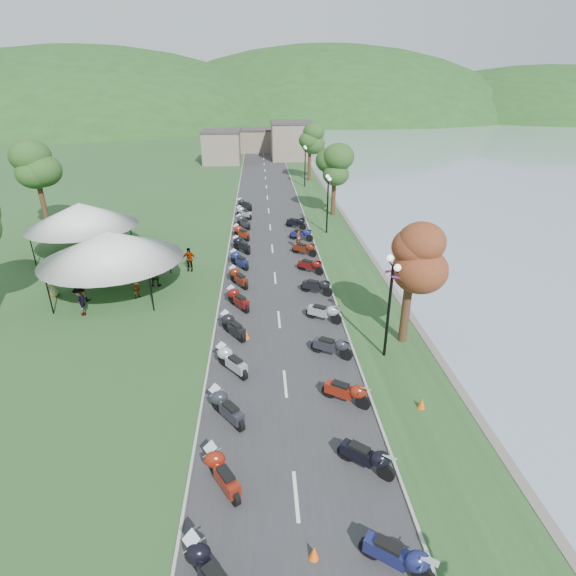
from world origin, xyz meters
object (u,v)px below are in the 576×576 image
object	(u,v)px
pedestrian_a	(138,297)
pedestrian_c	(83,315)
vendor_tent_main	(113,262)
pedestrian_b	(85,300)

from	to	relation	value
pedestrian_a	pedestrian_c	world-z (taller)	pedestrian_c
vendor_tent_main	pedestrian_c	world-z (taller)	vendor_tent_main
vendor_tent_main	pedestrian_a	xyz separation A→B (m)	(1.49, -0.95, -2.00)
pedestrian_c	pedestrian_a	bearing A→B (deg)	101.65
pedestrian_b	pedestrian_c	xyz separation A→B (m)	(0.59, -2.00, 0.00)
pedestrian_b	pedestrian_c	bearing A→B (deg)	124.05
pedestrian_c	pedestrian_b	bearing A→B (deg)	167.99
pedestrian_a	pedestrian_b	bearing A→B (deg)	115.27
pedestrian_b	pedestrian_c	world-z (taller)	pedestrian_c
vendor_tent_main	pedestrian_c	size ratio (longest dim) A/B	3.27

